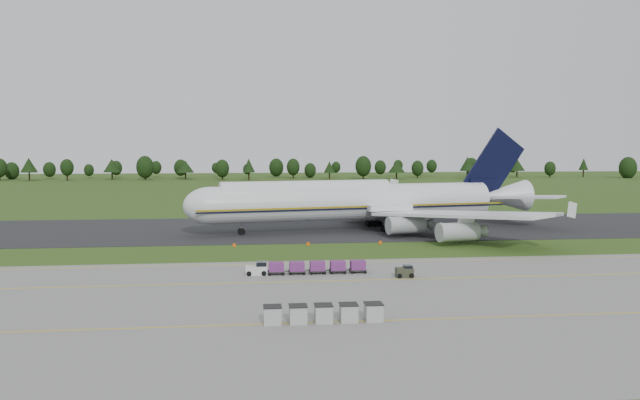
{
  "coord_description": "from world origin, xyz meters",
  "views": [
    {
      "loc": [
        -9.67,
        -97.15,
        16.59
      ],
      "look_at": [
        1.21,
        2.0,
        8.03
      ],
      "focal_mm": 35.0,
      "sensor_mm": 36.0,
      "label": 1
    }
  ],
  "objects": [
    {
      "name": "apron_markings",
      "position": [
        0.0,
        -26.98,
        0.06
      ],
      "size": [
        300.0,
        30.2,
        0.01
      ],
      "color": "gold",
      "rests_on": "apron"
    },
    {
      "name": "aircraft",
      "position": [
        11.71,
        24.33,
        5.86
      ],
      "size": [
        73.39,
        70.24,
        20.52
      ],
      "color": "silver",
      "rests_on": "ground"
    },
    {
      "name": "utility_cart",
      "position": [
        9.5,
        -20.81,
        0.64
      ],
      "size": [
        2.17,
        1.52,
        1.2
      ],
      "color": "#2F3324",
      "rests_on": "apron"
    },
    {
      "name": "baggage_train",
      "position": [
        -2.92,
        -17.39,
        0.92
      ],
      "size": [
        15.74,
        1.67,
        1.61
      ],
      "color": "silver",
      "rests_on": "apron"
    },
    {
      "name": "edge_markers",
      "position": [
        -0.35,
        5.92,
        0.27
      ],
      "size": [
        25.09,
        0.3,
        0.6
      ],
      "color": "#FB5807",
      "rests_on": "ground"
    },
    {
      "name": "tree_line",
      "position": [
        -5.01,
        221.02,
        6.23
      ],
      "size": [
        525.1,
        23.81,
        11.94
      ],
      "color": "black",
      "rests_on": "ground"
    },
    {
      "name": "ground",
      "position": [
        0.0,
        0.0,
        0.0
      ],
      "size": [
        600.0,
        600.0,
        0.0
      ],
      "primitive_type": "plane",
      "color": "#2B4615",
      "rests_on": "ground"
    },
    {
      "name": "uld_row",
      "position": [
        -3.07,
        -39.96,
        0.92
      ],
      "size": [
        11.32,
        1.72,
        1.7
      ],
      "color": "#A3A3A3",
      "rests_on": "apron"
    },
    {
      "name": "apron",
      "position": [
        0.0,
        -34.0,
        0.03
      ],
      "size": [
        300.0,
        52.0,
        0.06
      ],
      "primitive_type": "cube",
      "color": "slate",
      "rests_on": "ground"
    },
    {
      "name": "taxiway",
      "position": [
        0.0,
        28.0,
        0.04
      ],
      "size": [
        300.0,
        40.0,
        0.08
      ],
      "primitive_type": "cube",
      "color": "black",
      "rests_on": "ground"
    }
  ]
}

